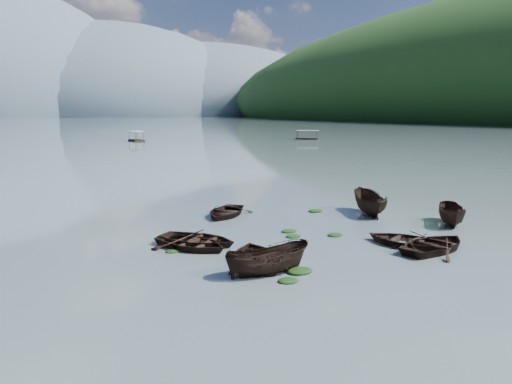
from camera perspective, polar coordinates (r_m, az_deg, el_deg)
name	(u,v)px	position (r m, az deg, el deg)	size (l,w,h in m)	color
ground_plane	(361,266)	(25.71, 11.90, -8.29)	(2400.00, 2400.00, 0.00)	slate
haze_mtn_c	(108,115)	(932.31, -16.52, 8.39)	(520.00, 520.00, 260.00)	#475666
haze_mtn_d	(204,115)	(978.51, -5.95, 8.74)	(520.00, 520.00, 220.00)	#475666
rowboat_0	(192,248)	(28.55, -7.37, -6.40)	(3.34, 4.67, 0.97)	black
rowboat_1	(257,263)	(25.71, 0.14, -8.08)	(3.46, 4.84, 1.00)	black
rowboat_2	(268,274)	(23.99, 1.33, -9.37)	(1.63, 4.33, 1.67)	black
rowboat_3	(406,245)	(30.19, 16.78, -5.86)	(3.36, 4.70, 0.97)	black
rowboat_4	(435,250)	(29.67, 19.80, -6.27)	(3.55, 4.98, 1.03)	black
rowboat_5	(451,225)	(36.55, 21.44, -3.50)	(1.64, 4.35, 1.68)	black
rowboat_6	(197,245)	(29.27, -6.70, -5.99)	(3.42, 4.79, 0.99)	black
rowboat_7	(225,216)	(36.97, -3.52, -2.73)	(3.44, 4.81, 1.00)	black
rowboat_8	(369,214)	(38.36, 12.76, -2.50)	(1.90, 5.04, 1.95)	black
weed_clump_0	(288,282)	(23.03, 3.69, -10.20)	(0.99, 0.81, 0.22)	black
weed_clump_1	(289,232)	(32.10, 3.79, -4.58)	(1.03, 0.82, 0.23)	black
weed_clump_2	(300,272)	(24.31, 5.01, -9.15)	(1.29, 1.04, 0.28)	black
weed_clump_3	(335,236)	(31.48, 9.02, -4.95)	(0.99, 0.84, 0.22)	black
weed_clump_4	(437,241)	(31.65, 19.93, -5.32)	(1.10, 0.88, 0.23)	black
weed_clump_5	(174,252)	(27.99, -9.39, -6.76)	(0.91, 0.74, 0.19)	black
weed_clump_6	(293,237)	(30.88, 4.28, -5.14)	(0.99, 0.83, 0.21)	black
weed_clump_7	(316,212)	(38.66, 6.82, -2.25)	(1.17, 0.93, 0.25)	black
pontoon_centre	(137,141)	(133.20, -13.50, 5.69)	(2.64, 6.33, 2.43)	black
pontoon_right	(307,139)	(137.48, 5.87, 6.00)	(2.57, 6.17, 2.36)	black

